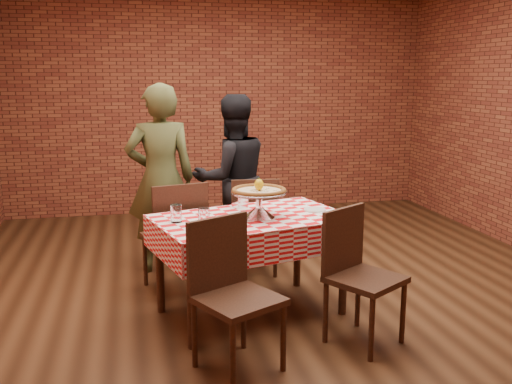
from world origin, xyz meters
TOP-DOWN VIEW (x-y plane):
  - ground at (0.00, 0.00)m, footprint 6.00×6.00m
  - back_wall at (0.00, 3.00)m, footprint 5.50×0.00m
  - table at (-0.31, -0.43)m, footprint 1.54×1.15m
  - tablecloth at (-0.31, -0.43)m, footprint 1.58×1.19m
  - pizza_stand at (-0.26, -0.45)m, footprint 0.43×0.43m
  - pizza at (-0.26, -0.45)m, footprint 0.41×0.41m
  - lemon at (-0.26, -0.45)m, footprint 0.07×0.07m
  - water_glass_left at (-0.69, -0.62)m, footprint 0.10×0.10m
  - water_glass_right at (-0.87, -0.47)m, footprint 0.10×0.10m
  - side_plate at (0.20, -0.36)m, footprint 0.21×0.21m
  - sweetener_packet_a at (0.24, -0.45)m, footprint 0.06×0.05m
  - sweetener_packet_b at (0.32, -0.43)m, footprint 0.06×0.04m
  - condiment_caddy at (-0.34, -0.12)m, footprint 0.13×0.12m
  - chair_near_left at (-0.56, -1.24)m, footprint 0.60×0.60m
  - chair_near_right at (0.33, -1.07)m, footprint 0.59×0.59m
  - chair_far_left at (-0.84, 0.19)m, footprint 0.55×0.55m
  - chair_far_right at (-0.10, 0.48)m, footprint 0.45×0.45m
  - diner_olive at (-0.91, 0.72)m, footprint 0.64×0.43m
  - diner_black at (-0.22, 0.88)m, footprint 0.88×0.74m

SIDE VIEW (x-z plane):
  - ground at x=0.00m, z-range 0.00..0.00m
  - table at x=-0.31m, z-range 0.00..0.75m
  - chair_far_right at x=-0.10m, z-range 0.00..0.90m
  - chair_near_right at x=0.33m, z-range 0.00..0.91m
  - chair_near_left at x=-0.56m, z-range 0.00..0.93m
  - chair_far_left at x=-0.84m, z-range 0.00..0.94m
  - tablecloth at x=-0.31m, z-range 0.52..0.76m
  - sweetener_packet_a at x=0.24m, z-range 0.76..0.76m
  - sweetener_packet_b at x=0.32m, z-range 0.76..0.76m
  - side_plate at x=0.20m, z-range 0.76..0.77m
  - diner_black at x=-0.22m, z-range 0.00..1.61m
  - water_glass_left at x=-0.69m, z-range 0.76..0.88m
  - water_glass_right at x=-0.87m, z-range 0.76..0.88m
  - condiment_caddy at x=-0.34m, z-range 0.76..0.90m
  - pizza_stand at x=-0.26m, z-range 0.76..0.95m
  - diner_olive at x=-0.91m, z-range 0.00..1.72m
  - pizza at x=-0.26m, z-range 0.94..0.97m
  - lemon at x=-0.26m, z-range 0.96..1.04m
  - back_wall at x=0.00m, z-range -1.30..4.20m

